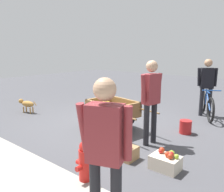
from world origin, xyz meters
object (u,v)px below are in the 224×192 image
Objects in this scene: fire_hydrant at (85,165)px; apple_crate at (166,162)px; plastic_bucket at (185,127)px; fruit_cart at (113,111)px; vendor_person at (151,95)px; bicycle at (206,105)px; cyclist_person at (207,82)px; bystander_person at (105,145)px; mixed_fruit_crate at (124,151)px; dog at (27,104)px.

fire_hydrant is 1.31m from apple_crate.
fruit_cart is at bearing 30.06° from plastic_bucket.
vendor_person is 3.76× the size of apple_crate.
bicycle is 4.90× the size of plastic_bucket.
fruit_cart is 2.80m from bicycle.
cyclist_person is at bearing -80.55° from apple_crate.
bystander_person is at bearing 98.20° from cyclist_person.
cyclist_person is at bearing -90.17° from fire_hydrant.
apple_crate is at bearing 134.55° from vendor_person.
mixed_fruit_crate is (0.23, 3.49, -0.22)m from bicycle.
dog is at bearing -5.67° from apple_crate.
fruit_cart is 2.93m from cyclist_person.
fruit_cart is 5.87× the size of plastic_bucket.
apple_crate is 0.75m from mixed_fruit_crate.
fruit_cart is 1.10× the size of cyclist_person.
dog is at bearing 36.04° from cyclist_person.
plastic_bucket is at bearing -149.94° from fruit_cart.
dog is at bearing 3.74° from vendor_person.
bicycle is at bearing -82.44° from bystander_person.
fire_hydrant is 2.24× the size of plastic_bucket.
mixed_fruit_crate reaches higher than plastic_bucket.
bicycle is at bearing -94.67° from vendor_person.
fruit_cart is 1.06× the size of vendor_person.
vendor_person is 1.35m from apple_crate.
mixed_fruit_crate is at bearing 80.20° from plastic_bucket.
vendor_person reaches higher than cyclist_person.
bicycle is (-0.22, -2.66, -0.64)m from vendor_person.
fire_hydrant is at bearing 88.87° from bicycle.
cyclist_person reaches higher than apple_crate.
fruit_cart is 1.20× the size of bicycle.
vendor_person is 2.47× the size of fire_hydrant.
cyclist_person reaches higher than fire_hydrant.
plastic_bucket is (-4.37, -1.30, -0.12)m from dog.
bicycle reaches higher than mixed_fruit_crate.
dog is 4.81m from apple_crate.
cyclist_person is 5.36× the size of plastic_bucket.
vendor_person is 5.51× the size of plastic_bucket.
fruit_cart is 4.00× the size of apple_crate.
fire_hydrant reaches higher than apple_crate.
plastic_bucket is at bearing -93.52° from fire_hydrant.
vendor_person is 2.51× the size of dog.
bystander_person is at bearing 110.66° from vendor_person.
apple_crate is (-1.86, 0.94, -0.31)m from fruit_cart.
dog is at bearing 9.08° from fruit_cart.
vendor_person is 1.20m from mixed_fruit_crate.
fire_hydrant is at bearing 86.48° from plastic_bucket.
fire_hydrant is 1.07m from bystander_person.
cyclist_person is 5.24m from dog.
fire_hydrant is 1.52× the size of mixed_fruit_crate.
bystander_person is (-0.88, 2.33, -0.04)m from vendor_person.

